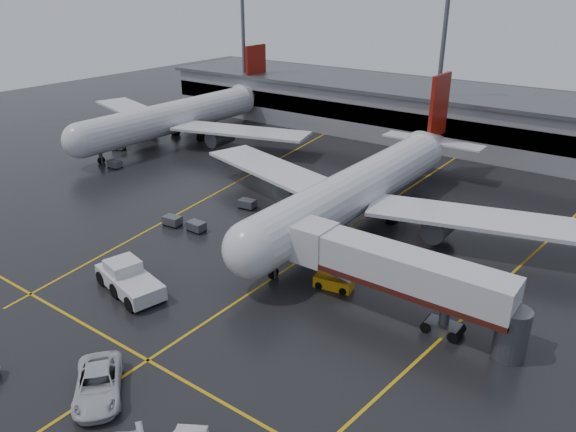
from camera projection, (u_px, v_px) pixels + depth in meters
The scene contains 19 objects.
ground at pixel (315, 250), 56.39m from camera, with size 220.00×220.00×0.00m, color black.
apron_line_centre at pixel (315, 250), 56.39m from camera, with size 0.25×90.00×0.02m, color gold.
apron_line_stop at pixel (148, 360), 40.11m from camera, with size 60.00×0.25×0.02m, color gold.
apron_line_left at pixel (233, 184), 74.65m from camera, with size 0.25×70.00×0.02m, color gold.
apron_line_right at pixel (524, 262), 54.00m from camera, with size 0.25×70.00×0.02m, color gold.
terminal at pixel (478, 120), 90.14m from camera, with size 122.00×19.00×8.60m.
light_mast_left at pixel (243, 41), 106.17m from camera, with size 3.00×1.20×25.45m.
light_mast_mid at pixel (442, 57), 84.44m from camera, with size 3.00×1.20×25.45m.
main_airliner at pixel (364, 185), 61.90m from camera, with size 48.80×45.60×14.10m.
second_airliner at pixel (181, 115), 93.60m from camera, with size 48.80×45.60×14.10m.
jet_bridge at pixel (398, 274), 43.94m from camera, with size 19.90×3.40×6.05m.
pushback_tractor at pixel (129, 280), 48.67m from camera, with size 8.18×4.81×2.75m.
belt_loader at pixel (334, 282), 49.34m from camera, with size 3.65×2.13×2.18m.
service_van_a at pixel (98, 384), 36.45m from camera, with size 2.94×6.38×1.77m, color silver.
baggage_cart_a at pixel (196, 226), 60.38m from camera, with size 2.03×1.34×1.12m.
baggage_cart_b at pixel (172, 220), 61.78m from camera, with size 2.13×1.51×1.12m.
baggage_cart_c at pixel (247, 203), 66.41m from camera, with size 2.16×1.57×1.12m.
baggage_cart_d at pixel (119, 146), 89.11m from camera, with size 2.35×1.99×1.12m.
baggage_cart_e at pixel (115, 164), 80.65m from camera, with size 2.08×1.42×1.12m.
Camera 1 is at (27.57, -42.25, 25.59)m, focal length 34.36 mm.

